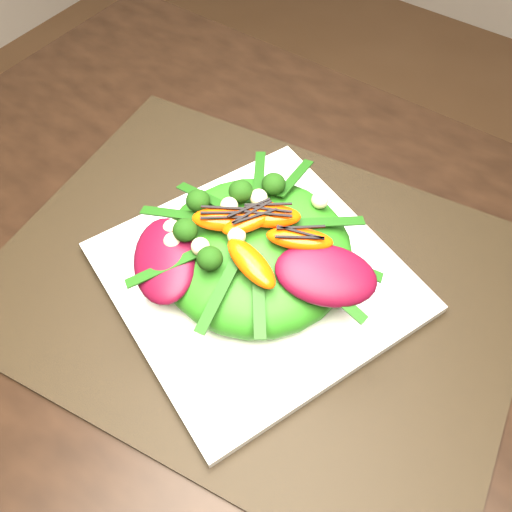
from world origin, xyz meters
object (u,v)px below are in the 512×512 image
Objects in this scene: dining_table at (450,484)px; salad_bowl at (256,269)px; plate_base at (256,277)px; lettuce_mound at (256,252)px; placemat at (256,281)px; orange_segment at (258,207)px.

dining_table reaches higher than salad_bowl.
salad_bowl is at bearing 165.86° from dining_table.
dining_table is 5.51× the size of plate_base.
lettuce_mound is (-0.27, 0.07, 0.08)m from dining_table.
dining_table is 0.28m from plate_base.
dining_table is 2.84× the size of placemat.
lettuce_mound reaches higher than salad_bowl.
orange_segment is (-0.28, 0.09, 0.12)m from dining_table.
orange_segment is at bearing 121.53° from salad_bowl.
dining_table reaches higher than placemat.
placemat is at bearing 0.00° from salad_bowl.
placemat is at bearing 0.00° from plate_base.
plate_base is at bearing 0.00° from lettuce_mound.
dining_table reaches higher than orange_segment.
dining_table is 0.28m from salad_bowl.
placemat is 1.94× the size of plate_base.
dining_table reaches higher than plate_base.
salad_bowl is 0.08m from orange_segment.
orange_segment reaches higher than plate_base.
dining_table is at bearing -14.14° from lettuce_mound.
plate_base is at bearing -58.47° from orange_segment.
placemat is 0.01m from plate_base.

